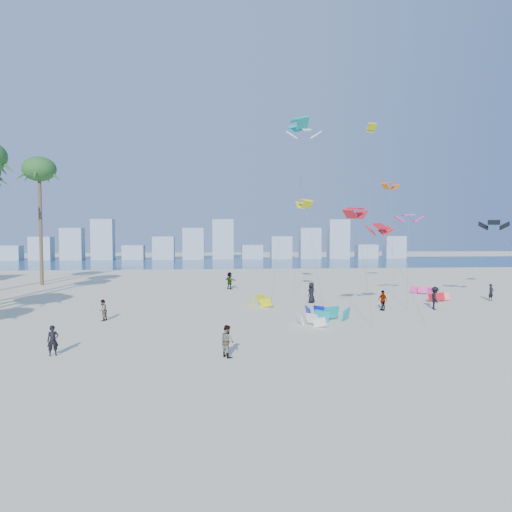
{
  "coord_description": "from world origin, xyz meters",
  "views": [
    {
      "loc": [
        -0.12,
        -22.09,
        6.74
      ],
      "look_at": [
        3.0,
        16.0,
        4.5
      ],
      "focal_mm": 34.55,
      "sensor_mm": 36.0,
      "label": 1
    }
  ],
  "objects": [
    {
      "name": "kitesurfer_mid",
      "position": [
        0.44,
        3.17,
        0.84
      ],
      "size": [
        0.98,
        1.03,
        1.68
      ],
      "primitive_type": "imported",
      "rotation": [
        0.0,
        0.0,
        2.14
      ],
      "color": "gray",
      "rests_on": "ground"
    },
    {
      "name": "flying_kites",
      "position": [
        13.19,
        22.56,
        12.57
      ],
      "size": [
        25.57,
        23.83,
        18.51
      ],
      "color": "red",
      "rests_on": "ground"
    },
    {
      "name": "ocean",
      "position": [
        0.0,
        72.0,
        0.01
      ],
      "size": [
        220.0,
        220.0,
        0.0
      ],
      "primitive_type": "plane",
      "color": "navy",
      "rests_on": "ground"
    },
    {
      "name": "kitesurfers_far",
      "position": [
        8.32,
        21.52,
        0.89
      ],
      "size": [
        34.06,
        18.78,
        1.89
      ],
      "color": "black",
      "rests_on": "ground"
    },
    {
      "name": "grounded_kites",
      "position": [
        10.01,
        16.65,
        0.42
      ],
      "size": [
        19.31,
        16.79,
        0.94
      ],
      "color": "silver",
      "rests_on": "ground"
    },
    {
      "name": "kitesurfer_near",
      "position": [
        -8.66,
        4.17,
        0.8
      ],
      "size": [
        0.68,
        0.56,
        1.6
      ],
      "primitive_type": "imported",
      "rotation": [
        0.0,
        0.0,
        0.34
      ],
      "color": "black",
      "rests_on": "ground"
    },
    {
      "name": "distant_skyline",
      "position": [
        -1.19,
        82.0,
        3.09
      ],
      "size": [
        85.0,
        3.0,
        8.4
      ],
      "color": "#9EADBF",
      "rests_on": "ground"
    },
    {
      "name": "ground",
      "position": [
        0.0,
        0.0,
        0.0
      ],
      "size": [
        220.0,
        220.0,
        0.0
      ],
      "primitive_type": "plane",
      "color": "beige",
      "rests_on": "ground"
    }
  ]
}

